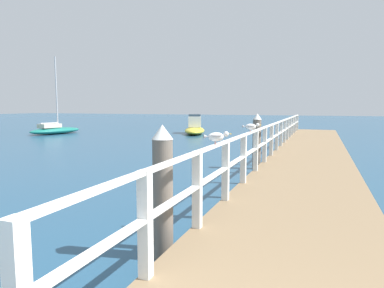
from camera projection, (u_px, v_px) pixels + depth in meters
The scene contains 8 objects.
pier_deck at pixel (310, 156), 13.23m from camera, with size 2.71×26.48×0.37m, color #846B4C.
pier_railing at pixel (277, 133), 13.58m from camera, with size 0.12×25.00×1.12m.
dock_piling_near at pixel (163, 192), 4.72m from camera, with size 0.29×0.29×1.87m.
dock_piling_far at pixel (257, 141), 11.55m from camera, with size 0.29×0.29×1.87m.
seagull_foreground at pixel (216, 136), 5.69m from camera, with size 0.43×0.29×0.21m.
seagull_background at pixel (251, 126), 8.47m from camera, with size 0.45×0.26×0.21m.
boat_1 at pixel (195, 127), 26.40m from camera, with size 2.94×4.92×1.50m.
boat_2 at pixel (55, 130), 26.15m from camera, with size 2.28×4.51×5.82m.
Camera 1 is at (0.35, -0.62, 2.12)m, focal length 32.11 mm.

